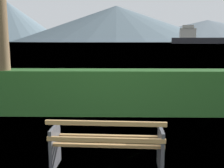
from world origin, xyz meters
name	(u,v)px	position (x,y,z in m)	size (l,w,h in m)	color
ground_plane	(107,168)	(0.00, 0.00, 0.00)	(1400.00, 1400.00, 0.00)	#567A38
water_surface	(116,43)	(0.00, 306.75, 0.00)	(620.00, 620.00, 0.00)	#6B8EA3
park_bench	(107,144)	(0.00, -0.06, 0.43)	(1.76, 0.65, 0.87)	tan
hedge_row	(111,92)	(0.00, 3.15, 0.61)	(13.51, 0.74, 1.22)	#285B23
cargo_ship_large	(209,38)	(65.38, 183.00, 3.59)	(61.49, 19.98, 12.84)	#232328
distant_hills	(115,25)	(-1.68, 557.84, 34.40)	(740.14, 420.67, 86.95)	slate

